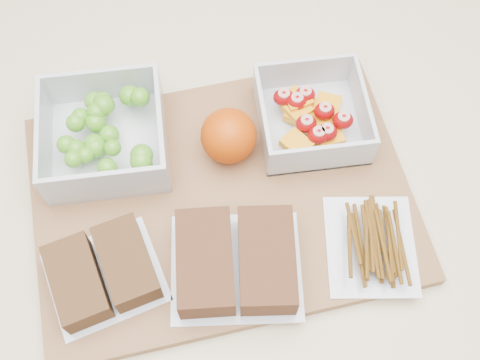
{
  "coord_description": "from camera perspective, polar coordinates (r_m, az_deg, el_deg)",
  "views": [
    {
      "loc": [
        -0.05,
        -0.3,
        1.53
      ],
      "look_at": [
        -0.01,
        -0.01,
        0.93
      ],
      "focal_mm": 45.0,
      "sensor_mm": 36.0,
      "label": 1
    }
  ],
  "objects": [
    {
      "name": "counter",
      "position": [
        1.12,
        0.35,
        -10.54
      ],
      "size": [
        1.2,
        0.9,
        0.9
      ],
      "primitive_type": "cube",
      "color": "beige",
      "rests_on": "ground"
    },
    {
      "name": "cutting_board",
      "position": [
        0.68,
        -1.72,
        -1.71
      ],
      "size": [
        0.45,
        0.34,
        0.02
      ],
      "primitive_type": "cube",
      "rotation": [
        0.0,
        0.0,
        0.1
      ],
      "color": "brown",
      "rests_on": "counter"
    },
    {
      "name": "ground",
      "position": [
        1.56,
        0.25,
        -15.03
      ],
      "size": [
        4.0,
        4.0,
        0.0
      ],
      "primitive_type": "plane",
      "color": "gray",
      "rests_on": "ground"
    },
    {
      "name": "orange",
      "position": [
        0.68,
        -1.09,
        4.2
      ],
      "size": [
        0.06,
        0.06,
        0.06
      ],
      "primitive_type": "sphere",
      "color": "#C34104",
      "rests_on": "cutting_board"
    },
    {
      "name": "fruit_container",
      "position": [
        0.71,
        6.79,
        5.94
      ],
      "size": [
        0.12,
        0.12,
        0.05
      ],
      "color": "silver",
      "rests_on": "cutting_board"
    },
    {
      "name": "sandwich_bag_center",
      "position": [
        0.63,
        -0.39,
        -7.74
      ],
      "size": [
        0.15,
        0.13,
        0.04
      ],
      "color": "silver",
      "rests_on": "cutting_board"
    },
    {
      "name": "grape_container",
      "position": [
        0.7,
        -12.67,
        4.25
      ],
      "size": [
        0.14,
        0.14,
        0.06
      ],
      "color": "silver",
      "rests_on": "cutting_board"
    },
    {
      "name": "pretzel_bag",
      "position": [
        0.66,
        12.47,
        -5.77
      ],
      "size": [
        0.11,
        0.13,
        0.03
      ],
      "color": "silver",
      "rests_on": "cutting_board"
    },
    {
      "name": "sandwich_bag_left",
      "position": [
        0.64,
        -12.92,
        -8.55
      ],
      "size": [
        0.14,
        0.13,
        0.04
      ],
      "color": "silver",
      "rests_on": "cutting_board"
    }
  ]
}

